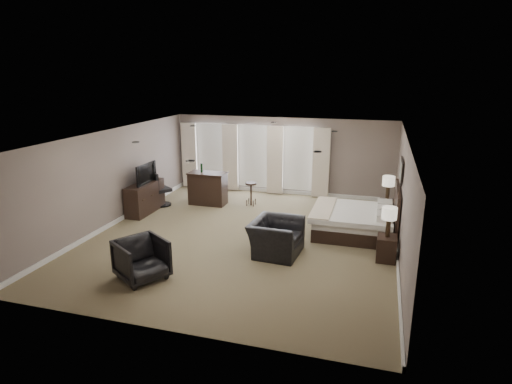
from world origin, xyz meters
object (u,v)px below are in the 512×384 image
(bed, at_px, (351,209))
(armchair_near, at_px, (276,231))
(nightstand_far, at_px, (386,209))
(lamp_near, at_px, (389,222))
(armchair_far, at_px, (142,258))
(bar_counter, at_px, (208,188))
(tv, at_px, (144,181))
(lamp_far, at_px, (388,188))
(bar_stool_right, at_px, (251,194))
(nightstand_near, at_px, (386,248))
(dresser, at_px, (145,198))
(desk_chair, at_px, (162,189))
(bar_stool_left, at_px, (211,185))

(bed, xyz_separation_m, armchair_near, (-1.56, -1.78, -0.12))
(nightstand_far, distance_m, lamp_near, 2.97)
(armchair_far, bearing_deg, armchair_near, -16.72)
(bar_counter, bearing_deg, tv, -139.77)
(bed, bearing_deg, armchair_near, -131.21)
(lamp_far, xyz_separation_m, bar_counter, (-5.42, -0.13, -0.38))
(nightstand_far, height_order, bar_stool_right, bar_stool_right)
(nightstand_near, relative_size, dresser, 0.36)
(bed, bearing_deg, dresser, 179.53)
(tv, distance_m, desk_chair, 0.84)
(nightstand_far, xyz_separation_m, lamp_far, (0.00, 0.00, 0.63))
(tv, relative_size, bar_stool_right, 1.40)
(lamp_far, bearing_deg, armchair_near, -127.17)
(nightstand_far, relative_size, tv, 0.52)
(desk_chair, bearing_deg, dresser, 111.67)
(bar_counter, relative_size, desk_chair, 1.09)
(armchair_near, distance_m, bar_stool_right, 3.73)
(lamp_far, height_order, armchair_near, lamp_far)
(armchair_far, bearing_deg, lamp_near, -31.47)
(nightstand_far, relative_size, lamp_near, 0.80)
(nightstand_near, height_order, desk_chair, desk_chair)
(armchair_near, height_order, desk_chair, desk_chair)
(lamp_far, relative_size, armchair_far, 0.76)
(dresser, relative_size, armchair_near, 1.25)
(nightstand_far, relative_size, bar_stool_right, 0.74)
(nightstand_near, bearing_deg, bed, 121.54)
(bar_stool_left, bearing_deg, bed, -25.01)
(dresser, bearing_deg, armchair_near, -22.29)
(bed, xyz_separation_m, bar_counter, (-4.53, 1.32, -0.14))
(lamp_far, relative_size, bar_stool_left, 0.97)
(bar_counter, bearing_deg, bar_stool_right, 10.52)
(tv, relative_size, bar_counter, 0.88)
(bed, height_order, bar_stool_right, bed)
(lamp_near, xyz_separation_m, armchair_near, (-2.45, -0.33, -0.36))
(tv, height_order, desk_chair, desk_chair)
(bar_counter, bearing_deg, lamp_far, 1.42)
(nightstand_far, height_order, armchair_far, armchair_far)
(bed, bearing_deg, lamp_near, -58.46)
(lamp_far, bearing_deg, lamp_near, -90.00)
(nightstand_far, bearing_deg, armchair_far, -132.34)
(armchair_far, distance_m, bar_stool_left, 6.09)
(nightstand_near, height_order, bar_stool_right, bar_stool_right)
(bar_stool_right, bearing_deg, bed, -26.18)
(bar_counter, bearing_deg, lamp_near, -27.02)
(lamp_near, xyz_separation_m, dresser, (-6.92, 1.50, -0.45))
(lamp_far, distance_m, tv, 7.06)
(lamp_near, bearing_deg, bar_counter, 152.98)
(bar_stool_left, bearing_deg, bar_counter, -73.35)
(armchair_near, xyz_separation_m, armchair_far, (-2.31, -1.99, -0.07))
(lamp_far, height_order, dresser, lamp_far)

